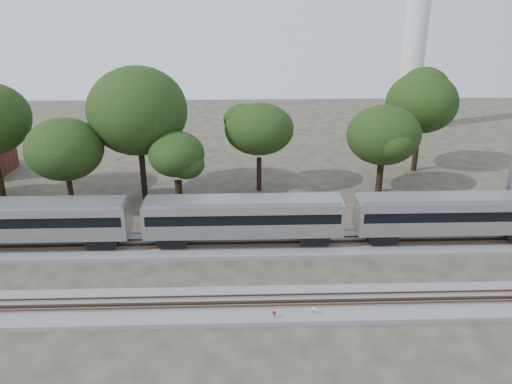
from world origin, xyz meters
TOP-DOWN VIEW (x-y plane):
  - ground at (0.00, 0.00)m, footprint 160.00×160.00m
  - track_far at (0.00, 6.00)m, footprint 160.00×5.00m
  - track_near at (0.00, -4.00)m, footprint 160.00×5.00m
  - train at (23.65, 6.00)m, footprint 137.15×3.35m
  - switch_stand_red at (5.55, -5.97)m, footprint 0.31×0.16m
  - switch_stand_white at (8.56, -5.57)m, footprint 0.31×0.16m
  - switch_lever at (7.46, -5.47)m, footprint 0.52×0.33m
  - tree_2 at (-15.65, 14.97)m, footprint 7.57×7.57m
  - tree_3 at (-8.37, 19.23)m, footprint 10.81×10.81m
  - tree_4 at (-3.73, 15.07)m, footprint 6.86×6.86m
  - tree_5 at (5.49, 21.28)m, footprint 8.00×8.00m
  - tree_6 at (20.28, 20.08)m, footprint 7.43×7.43m
  - tree_7 at (27.36, 28.05)m, footprint 9.69×9.69m

SIDE VIEW (x-z plane):
  - ground at x=0.00m, z-range 0.00..0.00m
  - switch_lever at x=7.46m, z-range 0.00..0.30m
  - track_far at x=0.00m, z-range -0.16..0.57m
  - track_near at x=0.00m, z-range -0.16..0.57m
  - switch_stand_red at x=5.55m, z-range 0.14..1.16m
  - switch_stand_white at x=8.56m, z-range 0.14..1.16m
  - train at x=23.65m, z-range 0.92..5.86m
  - tree_4 at x=-3.73m, z-range 1.89..11.56m
  - tree_6 at x=20.28m, z-range 2.05..12.52m
  - tree_2 at x=-15.65m, z-range 2.09..12.76m
  - tree_5 at x=5.49m, z-range 2.21..13.49m
  - tree_7 at x=27.36m, z-range 2.69..16.36m
  - tree_3 at x=-8.37m, z-range 3.01..18.25m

